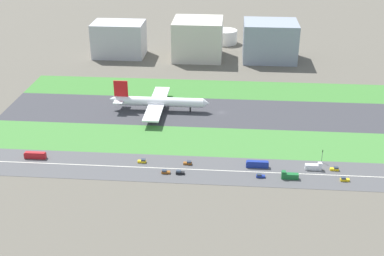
{
  "coord_description": "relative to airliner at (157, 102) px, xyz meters",
  "views": [
    {
      "loc": [
        5.12,
        -294.66,
        131.04
      ],
      "look_at": [
        -15.78,
        -36.5,
        6.0
      ],
      "focal_mm": 46.9,
      "sensor_mm": 36.0,
      "label": 1
    }
  ],
  "objects": [
    {
      "name": "highway",
      "position": [
        41.13,
        -73.0,
        -6.18
      ],
      "size": [
        280.0,
        28.0,
        0.1
      ],
      "primitive_type": "cube",
      "color": "#4C4C4F",
      "rests_on": "ground_plane"
    },
    {
      "name": "car_1",
      "position": [
        1.65,
        -68.0,
        -5.31
      ],
      "size": [
        4.4,
        1.8,
        2.0
      ],
      "color": "yellow",
      "rests_on": "highway"
    },
    {
      "name": "ground_plane",
      "position": [
        41.13,
        -0.0,
        -6.23
      ],
      "size": [
        800.0,
        800.0,
        0.0
      ],
      "primitive_type": "plane",
      "color": "#5B564C"
    },
    {
      "name": "grass_median_north",
      "position": [
        41.13,
        41.0,
        -6.18
      ],
      "size": [
        280.0,
        36.0,
        0.1
      ],
      "primitive_type": "cube",
      "color": "#3D7A33",
      "rests_on": "ground_plane"
    },
    {
      "name": "car_3",
      "position": [
        22.48,
        -78.0,
        -5.31
      ],
      "size": [
        4.4,
        1.8,
        2.0
      ],
      "rotation": [
        0.0,
        0.0,
        3.14
      ],
      "color": "black",
      "rests_on": "highway"
    },
    {
      "name": "car_0",
      "position": [
        25.79,
        -68.0,
        -5.31
      ],
      "size": [
        4.4,
        1.8,
        2.0
      ],
      "color": "brown",
      "rests_on": "highway"
    },
    {
      "name": "hangar_building",
      "position": [
        18.07,
        114.0,
        9.94
      ],
      "size": [
        40.62,
        38.77,
        32.35
      ],
      "primitive_type": "cube",
      "color": "beige",
      "rests_on": "ground_plane"
    },
    {
      "name": "fuel_tank_centre",
      "position": [
        73.55,
        159.0,
        0.41
      ],
      "size": [
        21.25,
        21.25,
        13.29
      ],
      "primitive_type": "cylinder",
      "color": "silver",
      "rests_on": "ground_plane"
    },
    {
      "name": "car_4",
      "position": [
        62.89,
        -78.0,
        -5.31
      ],
      "size": [
        4.4,
        1.8,
        2.0
      ],
      "rotation": [
        0.0,
        0.0,
        3.14
      ],
      "color": "navy",
      "rests_on": "highway"
    },
    {
      "name": "car_5",
      "position": [
        104.16,
        -78.0,
        -5.31
      ],
      "size": [
        4.4,
        1.8,
        2.0
      ],
      "rotation": [
        0.0,
        0.0,
        3.14
      ],
      "color": "yellow",
      "rests_on": "highway"
    },
    {
      "name": "bus_1",
      "position": [
        61.76,
        -68.0,
        -4.41
      ],
      "size": [
        11.6,
        2.5,
        3.5
      ],
      "color": "navy",
      "rests_on": "highway"
    },
    {
      "name": "office_tower",
      "position": [
        77.91,
        114.0,
        9.59
      ],
      "size": [
        43.8,
        36.18,
        31.65
      ],
      "primitive_type": "cube",
      "color": "gray",
      "rests_on": "ground_plane"
    },
    {
      "name": "terminal_building",
      "position": [
        -48.87,
        114.0,
        8.14
      ],
      "size": [
        42.79,
        28.83,
        28.75
      ],
      "primitive_type": "cube",
      "color": "#B2B2B7",
      "rests_on": "ground_plane"
    },
    {
      "name": "airliner",
      "position": [
        0.0,
        0.0,
        0.0
      ],
      "size": [
        65.0,
        56.0,
        19.7
      ],
      "color": "white",
      "rests_on": "runway"
    },
    {
      "name": "truck_1",
      "position": [
        90.56,
        -68.0,
        -4.56
      ],
      "size": [
        8.4,
        2.5,
        4.0
      ],
      "color": "silver",
      "rests_on": "highway"
    },
    {
      "name": "highway_centerline",
      "position": [
        41.13,
        -73.0,
        -6.13
      ],
      "size": [
        266.0,
        0.5,
        0.01
      ],
      "primitive_type": "cube",
      "color": "silver",
      "rests_on": "highway"
    },
    {
      "name": "bus_0",
      "position": [
        -56.1,
        -68.0,
        -4.41
      ],
      "size": [
        11.6,
        2.5,
        3.5
      ],
      "color": "#B2191E",
      "rests_on": "highway"
    },
    {
      "name": "truck_0",
      "position": [
        77.22,
        -78.0,
        -4.56
      ],
      "size": [
        8.4,
        2.5,
        4.0
      ],
      "rotation": [
        0.0,
        0.0,
        3.14
      ],
      "color": "#19662D",
      "rests_on": "highway"
    },
    {
      "name": "car_2",
      "position": [
        15.19,
        -78.0,
        -5.31
      ],
      "size": [
        4.4,
        1.8,
        2.0
      ],
      "rotation": [
        0.0,
        0.0,
        3.14
      ],
      "color": "brown",
      "rests_on": "highway"
    },
    {
      "name": "grass_median_south",
      "position": [
        41.13,
        -41.0,
        -6.18
      ],
      "size": [
        280.0,
        36.0,
        0.1
      ],
      "primitive_type": "cube",
      "color": "#427F38",
      "rests_on": "ground_plane"
    },
    {
      "name": "fuel_tank_west",
      "position": [
        40.29,
        159.0,
        -0.05
      ],
      "size": [
        21.78,
        21.78,
        12.36
      ],
      "primitive_type": "cylinder",
      "color": "silver",
      "rests_on": "ground_plane"
    },
    {
      "name": "traffic_light",
      "position": [
        95.71,
        -60.01,
        -1.94
      ],
      "size": [
        0.36,
        0.5,
        7.2
      ],
      "color": "#4C4C51",
      "rests_on": "highway"
    },
    {
      "name": "runway",
      "position": [
        41.13,
        -0.0,
        -6.18
      ],
      "size": [
        280.0,
        46.0,
        0.1
      ],
      "primitive_type": "cube",
      "color": "#38383D",
      "rests_on": "ground_plane"
    },
    {
      "name": "car_6",
      "position": [
        101.23,
        -68.0,
        -5.31
      ],
      "size": [
        4.4,
        1.8,
        2.0
      ],
      "color": "yellow",
      "rests_on": "highway"
    }
  ]
}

